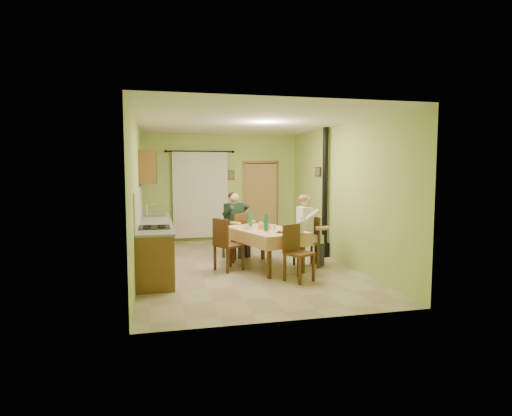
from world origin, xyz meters
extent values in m
cube|color=tan|center=(0.00, 0.00, 0.00)|extent=(4.00, 6.00, 0.01)
cube|color=#AECD69|center=(0.00, 3.00, 1.40)|extent=(4.00, 0.04, 2.80)
cube|color=#AECD69|center=(0.00, -3.00, 1.40)|extent=(4.00, 0.04, 2.80)
cube|color=#AECD69|center=(-2.00, 0.00, 1.40)|extent=(0.04, 6.00, 2.80)
cube|color=#AECD69|center=(2.00, 0.00, 1.40)|extent=(0.04, 6.00, 2.80)
cube|color=white|center=(0.00, 0.00, 2.80)|extent=(4.00, 6.00, 0.04)
cube|color=brown|center=(-1.70, 0.40, 0.44)|extent=(0.60, 3.60, 0.88)
cube|color=gray|center=(-1.70, 0.40, 0.90)|extent=(0.64, 3.64, 0.04)
cube|color=white|center=(-1.99, 0.40, 1.23)|extent=(0.02, 3.60, 0.66)
cube|color=silver|center=(-1.70, 1.20, 0.92)|extent=(0.42, 0.42, 0.03)
cube|color=black|center=(-1.70, -0.60, 0.93)|extent=(0.52, 0.56, 0.02)
cube|color=black|center=(-1.40, -0.60, 0.45)|extent=(0.01, 0.55, 0.55)
cube|color=brown|center=(-1.82, 1.70, 1.95)|extent=(0.35, 1.40, 0.70)
cylinder|color=black|center=(-0.55, 2.88, 2.35)|extent=(1.70, 0.04, 0.04)
cube|color=silver|center=(-0.55, 2.90, 1.25)|extent=(1.40, 0.06, 2.20)
cube|color=black|center=(1.05, 2.98, 1.03)|extent=(0.84, 0.03, 2.06)
cube|color=#A07D43|center=(0.60, 2.97, 1.03)|extent=(0.06, 0.06, 2.12)
cube|color=#A07D43|center=(1.50, 2.97, 1.03)|extent=(0.06, 0.06, 2.12)
cube|color=#A07D43|center=(1.05, 2.97, 2.09)|extent=(0.96, 0.06, 0.06)
cube|color=#A07D43|center=(1.04, 2.88, 1.02)|extent=(0.81, 0.22, 2.04)
cube|color=tan|center=(0.39, -0.15, 0.74)|extent=(1.45, 1.88, 0.04)
cube|color=tan|center=(0.64, -0.94, 0.63)|extent=(0.95, 0.31, 0.22)
cube|color=tan|center=(0.14, 0.64, 0.63)|extent=(0.95, 0.31, 0.22)
cube|color=tan|center=(-0.09, -0.30, 0.63)|extent=(0.51, 1.58, 0.22)
cube|color=tan|center=(0.86, 0.00, 0.63)|extent=(0.51, 1.58, 0.22)
cylinder|color=white|center=(0.21, 0.49, 0.77)|extent=(0.25, 0.25, 0.02)
ellipsoid|color=#CC7233|center=(0.21, 0.49, 0.79)|extent=(0.12, 0.12, 0.05)
cylinder|color=white|center=(0.56, -0.72, 0.77)|extent=(0.25, 0.25, 0.02)
ellipsoid|color=#CC7233|center=(0.56, -0.72, 0.79)|extent=(0.12, 0.12, 0.05)
cylinder|color=white|center=(0.76, -0.43, 0.77)|extent=(0.25, 0.25, 0.02)
ellipsoid|color=#CC7233|center=(0.76, -0.43, 0.79)|extent=(0.12, 0.12, 0.05)
cylinder|color=white|center=(0.04, -0.07, 0.77)|extent=(0.25, 0.25, 0.02)
ellipsoid|color=#CC7233|center=(0.04, -0.07, 0.79)|extent=(0.12, 0.12, 0.05)
cylinder|color=#F89F43|center=(0.37, -0.10, 0.80)|extent=(0.26, 0.26, 0.08)
cylinder|color=white|center=(0.55, -0.68, 0.77)|extent=(0.28, 0.28, 0.02)
cube|color=tan|center=(0.54, -0.67, 0.79)|extent=(0.07, 0.06, 0.03)
cube|color=tan|center=(0.57, -0.69, 0.79)|extent=(0.07, 0.05, 0.03)
cube|color=tan|center=(0.59, -0.66, 0.79)|extent=(0.06, 0.07, 0.03)
cube|color=tan|center=(0.56, -0.73, 0.79)|extent=(0.04, 0.06, 0.03)
cube|color=tan|center=(0.51, -0.66, 0.79)|extent=(0.07, 0.06, 0.03)
cube|color=tan|center=(0.54, -0.72, 0.79)|extent=(0.07, 0.06, 0.03)
cylinder|color=silver|center=(0.54, -0.23, 0.81)|extent=(0.07, 0.07, 0.10)
cylinder|color=silver|center=(0.38, 0.25, 0.81)|extent=(0.07, 0.07, 0.10)
cylinder|color=white|center=(0.87, -0.84, 0.88)|extent=(0.11, 0.11, 0.22)
cylinder|color=silver|center=(0.87, -0.84, 0.91)|extent=(0.02, 0.02, 0.30)
cube|color=#533116|center=(-0.02, 0.93, 0.48)|extent=(0.58, 0.58, 0.04)
cube|color=#533116|center=(0.09, 0.78, 0.74)|extent=(0.37, 0.26, 0.48)
cube|color=#533116|center=(0.70, -1.22, 0.48)|extent=(0.55, 0.55, 0.04)
cube|color=#533116|center=(0.61, -1.06, 0.73)|extent=(0.38, 0.23, 0.47)
cube|color=#533116|center=(1.18, -0.22, 0.48)|extent=(0.43, 0.43, 0.04)
cube|color=#533116|center=(1.38, -0.22, 0.74)|extent=(0.04, 0.43, 0.49)
cube|color=#533116|center=(-0.34, -0.17, 0.48)|extent=(0.60, 0.60, 0.04)
cube|color=#533116|center=(-0.51, -0.26, 0.75)|extent=(0.25, 0.40, 0.50)
cube|color=#192D23|center=(0.04, 0.85, 0.56)|extent=(0.52, 0.53, 0.16)
cube|color=#192D23|center=(-0.04, 0.96, 0.91)|extent=(0.45, 0.41, 0.54)
sphere|color=tan|center=(-0.03, 0.95, 1.30)|extent=(0.21, 0.21, 0.21)
ellipsoid|color=black|center=(-0.05, 0.98, 1.34)|extent=(0.21, 0.21, 0.16)
cube|color=silver|center=(1.28, -0.22, 0.56)|extent=(0.40, 0.36, 0.16)
cube|color=silver|center=(1.15, -0.22, 0.91)|extent=(0.22, 0.40, 0.54)
sphere|color=tan|center=(1.16, -0.22, 1.30)|extent=(0.21, 0.21, 0.21)
ellipsoid|color=olive|center=(1.12, -0.22, 1.34)|extent=(0.21, 0.21, 0.16)
cylinder|color=black|center=(1.90, 0.60, 1.40)|extent=(0.12, 0.12, 2.80)
cylinder|color=black|center=(1.90, 0.60, 0.15)|extent=(0.24, 0.24, 0.30)
cube|color=black|center=(0.25, 2.97, 1.75)|extent=(0.19, 0.03, 0.23)
cube|color=brown|center=(1.97, 1.20, 1.85)|extent=(0.03, 0.31, 0.21)
camera|label=1|loc=(-1.67, -8.04, 1.94)|focal=30.00mm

